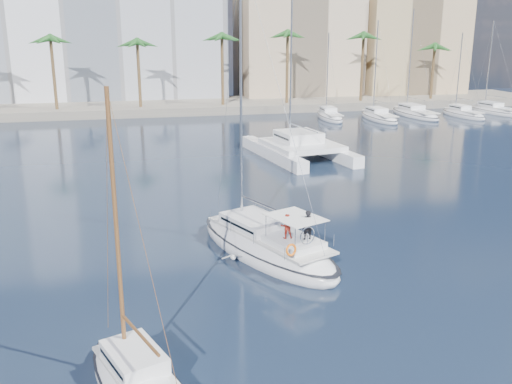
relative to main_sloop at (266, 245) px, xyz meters
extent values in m
plane|color=black|center=(0.54, -0.76, -0.53)|extent=(160.00, 160.00, 0.00)
cube|color=gray|center=(0.54, 60.24, 0.07)|extent=(120.00, 14.00, 1.20)
cube|color=white|center=(-11.46, 72.24, 13.47)|extent=(42.00, 16.00, 28.00)
cube|color=#CBB292|center=(22.54, 69.24, 9.47)|extent=(20.00, 14.00, 20.00)
cube|color=tan|center=(42.54, 67.24, 8.47)|extent=(18.00, 12.00, 18.00)
cylinder|color=brown|center=(0.54, 56.24, 4.72)|extent=(0.44, 0.44, 10.50)
sphere|color=#215920|center=(0.54, 56.24, 9.97)|extent=(3.60, 3.60, 3.60)
cylinder|color=brown|center=(34.54, 56.24, 4.72)|extent=(0.44, 0.44, 10.50)
sphere|color=#215920|center=(34.54, 56.24, 9.97)|extent=(3.60, 3.60, 3.60)
ellipsoid|color=white|center=(0.00, 0.01, -0.18)|extent=(7.65, 11.88, 2.36)
ellipsoid|color=black|center=(0.00, 0.01, 0.16)|extent=(7.73, 12.00, 0.18)
cube|color=silver|center=(0.08, -0.20, 0.72)|extent=(5.61, 8.86, 0.12)
cube|color=white|center=(-0.42, 1.02, 1.08)|extent=(3.66, 4.36, 0.60)
cube|color=black|center=(-0.42, 1.02, 1.10)|extent=(3.51, 3.96, 0.14)
cylinder|color=#B7BABF|center=(-0.91, 2.23, 8.22)|extent=(0.15, 0.15, 14.89)
cylinder|color=#B7BABF|center=(-0.04, 0.11, 2.28)|extent=(1.84, 4.29, 0.11)
cube|color=white|center=(0.91, -2.22, 0.96)|extent=(3.07, 3.44, 0.36)
cube|color=white|center=(0.95, -2.32, 2.33)|extent=(3.07, 3.44, 0.04)
torus|color=silver|center=(1.32, -3.23, 1.63)|extent=(0.91, 0.41, 0.96)
torus|color=orange|center=(0.20, -4.16, 1.33)|extent=(0.66, 0.42, 0.64)
imported|color=black|center=(1.55, -2.45, 1.91)|extent=(0.60, 0.42, 1.55)
imported|color=#A72719|center=(0.56, -2.07, 1.79)|extent=(0.68, 0.56, 1.30)
cube|color=silver|center=(-7.05, -11.89, 0.41)|extent=(3.57, 5.90, 0.12)
cube|color=white|center=(-7.36, -11.07, 0.77)|extent=(2.36, 2.87, 0.60)
cube|color=black|center=(-7.36, -11.07, 0.79)|extent=(2.28, 2.61, 0.14)
cylinder|color=brown|center=(-7.66, -10.26, 5.14)|extent=(0.15, 0.15, 9.34)
cylinder|color=brown|center=(-7.13, -11.69, 1.97)|extent=(1.17, 2.90, 0.11)
cube|color=white|center=(6.43, 23.55, 0.02)|extent=(3.25, 13.50, 1.10)
cube|color=white|center=(11.90, 24.40, 0.02)|extent=(3.25, 13.50, 1.10)
cube|color=white|center=(9.27, 23.31, 0.77)|extent=(7.20, 8.26, 0.50)
cube|color=white|center=(9.16, 23.97, 1.47)|extent=(4.28, 4.56, 1.00)
cube|color=black|center=(9.16, 23.97, 1.52)|extent=(4.22, 4.03, 0.18)
cylinder|color=#B7BABF|center=(8.85, 25.97, 9.96)|extent=(0.18, 0.18, 17.97)
ellipsoid|color=silver|center=(-2.04, -0.95, -0.13)|extent=(0.25, 0.48, 0.23)
sphere|color=silver|center=(-2.04, -0.72, -0.11)|extent=(0.13, 0.13, 0.13)
cube|color=gray|center=(-2.39, -0.95, -0.10)|extent=(0.55, 0.20, 0.13)
cube|color=gray|center=(-1.70, -0.95, -0.10)|extent=(0.55, 0.20, 0.13)
camera|label=1|loc=(-7.12, -28.64, 11.48)|focal=40.00mm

